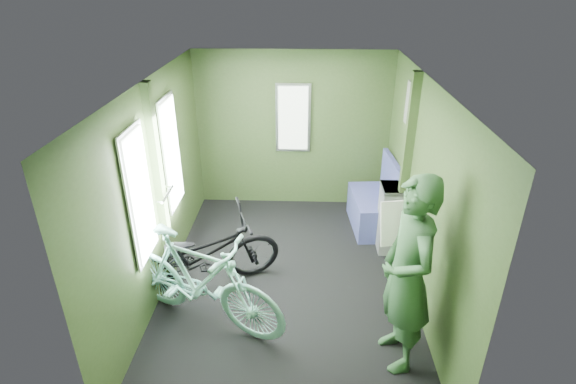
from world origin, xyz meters
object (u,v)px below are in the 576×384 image
bicycle_mint (204,324)px  passenger (407,276)px  bench_seat (374,208)px  bicycle_black (204,288)px  waste_box (390,218)px

bicycle_mint → passenger: (1.88, -0.36, 0.93)m
bicycle_mint → bench_seat: size_ratio=1.85×
bench_seat → bicycle_black: bearing=-149.6°
waste_box → bench_seat: bearing=101.5°
bicycle_black → bicycle_mint: bearing=169.6°
bicycle_mint → passenger: size_ratio=1.00×
bicycle_mint → bench_seat: (1.97, 2.04, 0.30)m
bicycle_black → passenger: 2.39m
bicycle_black → passenger: size_ratio=0.97×
bicycle_black → bench_seat: (2.09, 1.47, 0.30)m
passenger → bench_seat: passenger is taller
bicycle_black → passenger: bearing=-137.0°
bicycle_black → bench_seat: 2.58m
bicycle_mint → bench_seat: bearing=-20.0°
bicycle_mint → bicycle_black: bearing=35.9°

